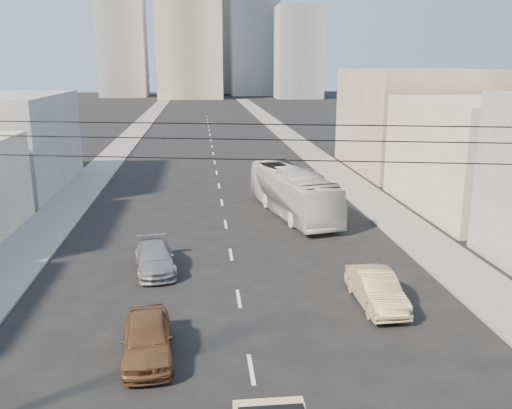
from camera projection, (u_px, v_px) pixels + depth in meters
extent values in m
cube|color=slate|center=(128.00, 139.00, 77.60)|extent=(3.50, 180.00, 0.12)
cube|color=slate|center=(290.00, 137.00, 79.97)|extent=(3.50, 180.00, 0.12)
cube|color=silver|center=(251.00, 369.00, 19.10)|extent=(0.15, 2.00, 0.01)
cube|color=silver|center=(239.00, 298.00, 24.88)|extent=(0.15, 2.00, 0.01)
cube|color=silver|center=(231.00, 254.00, 30.66)|extent=(0.15, 2.00, 0.01)
cube|color=silver|center=(226.00, 224.00, 36.43)|extent=(0.15, 2.00, 0.01)
cube|color=silver|center=(222.00, 202.00, 42.21)|extent=(0.15, 2.00, 0.01)
cube|color=silver|center=(219.00, 186.00, 47.99)|extent=(0.15, 2.00, 0.01)
cube|color=silver|center=(217.00, 173.00, 53.76)|extent=(0.15, 2.00, 0.01)
cube|color=silver|center=(215.00, 162.00, 59.54)|extent=(0.15, 2.00, 0.01)
cube|color=silver|center=(213.00, 154.00, 65.32)|extent=(0.15, 2.00, 0.01)
cube|color=silver|center=(212.00, 146.00, 71.09)|extent=(0.15, 2.00, 0.01)
cube|color=silver|center=(211.00, 140.00, 76.87)|extent=(0.15, 2.00, 0.01)
cube|color=silver|center=(210.00, 135.00, 82.65)|extent=(0.15, 2.00, 0.01)
cube|color=silver|center=(209.00, 130.00, 88.42)|extent=(0.15, 2.00, 0.01)
cube|color=silver|center=(208.00, 126.00, 94.20)|extent=(0.15, 2.00, 0.01)
cube|color=silver|center=(208.00, 123.00, 99.98)|extent=(0.15, 2.00, 0.01)
cube|color=silver|center=(207.00, 120.00, 105.75)|extent=(0.15, 2.00, 0.01)
cube|color=silver|center=(207.00, 117.00, 111.53)|extent=(0.15, 2.00, 0.01)
imported|color=silver|center=(293.00, 192.00, 38.48)|extent=(4.98, 12.08, 3.28)
imported|color=brown|center=(147.00, 338.00, 19.73)|extent=(2.15, 4.62, 1.53)
imported|color=tan|center=(376.00, 289.00, 24.03)|extent=(1.68, 4.64, 1.52)
imported|color=slate|center=(155.00, 258.00, 28.12)|extent=(2.58, 4.93, 1.36)
cylinder|color=black|center=(282.00, 124.00, 10.51)|extent=(23.01, 5.02, 0.02)
cylinder|color=black|center=(282.00, 140.00, 10.59)|extent=(23.01, 5.02, 0.02)
cylinder|color=black|center=(282.00, 160.00, 10.69)|extent=(23.01, 5.02, 0.02)
cube|color=#B9B095|center=(492.00, 156.00, 39.32)|extent=(11.00, 14.00, 8.00)
cube|color=gray|center=(414.00, 120.00, 54.53)|extent=(12.00, 16.00, 10.00)
cube|color=gray|center=(254.00, 36.00, 186.32)|extent=(16.00, 16.00, 40.00)
cube|color=gray|center=(122.00, 44.00, 177.82)|extent=(15.00, 15.00, 34.00)
cube|color=gray|center=(217.00, 32.00, 199.05)|extent=(18.00, 18.00, 44.00)
cube|color=gray|center=(298.00, 53.00, 169.78)|extent=(14.00, 14.00, 28.00)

